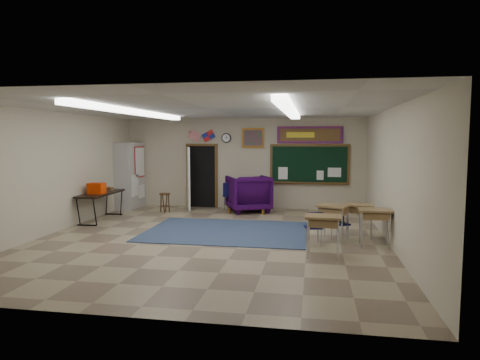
% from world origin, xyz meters
% --- Properties ---
extents(floor, '(9.00, 9.00, 0.00)m').
position_xyz_m(floor, '(0.00, 0.00, 0.00)').
color(floor, gray).
rests_on(floor, ground).
extents(back_wall, '(8.00, 0.04, 3.00)m').
position_xyz_m(back_wall, '(0.00, 4.50, 1.50)').
color(back_wall, '#BAB096').
rests_on(back_wall, floor).
extents(front_wall, '(8.00, 0.04, 3.00)m').
position_xyz_m(front_wall, '(0.00, -4.50, 1.50)').
color(front_wall, '#BAB096').
rests_on(front_wall, floor).
extents(left_wall, '(0.04, 9.00, 3.00)m').
position_xyz_m(left_wall, '(-4.00, 0.00, 1.50)').
color(left_wall, '#BAB096').
rests_on(left_wall, floor).
extents(right_wall, '(0.04, 9.00, 3.00)m').
position_xyz_m(right_wall, '(4.00, 0.00, 1.50)').
color(right_wall, '#BAB096').
rests_on(right_wall, floor).
extents(ceiling, '(8.00, 9.00, 0.04)m').
position_xyz_m(ceiling, '(0.00, 0.00, 3.00)').
color(ceiling, silver).
rests_on(ceiling, back_wall).
extents(area_rug, '(4.00, 3.00, 0.02)m').
position_xyz_m(area_rug, '(0.20, 0.80, 0.01)').
color(area_rug, '#2D3956').
rests_on(area_rug, floor).
extents(fluorescent_strips, '(3.86, 6.00, 0.10)m').
position_xyz_m(fluorescent_strips, '(0.00, 0.00, 2.94)').
color(fluorescent_strips, white).
rests_on(fluorescent_strips, ceiling).
extents(doorway, '(1.10, 0.89, 2.16)m').
position_xyz_m(doorway, '(-1.50, 4.35, 1.06)').
color(doorway, black).
rests_on(doorway, back_wall).
extents(chalkboard, '(2.55, 0.14, 1.30)m').
position_xyz_m(chalkboard, '(2.20, 4.46, 1.46)').
color(chalkboard, brown).
rests_on(chalkboard, back_wall).
extents(bulletin_board, '(2.10, 0.05, 0.55)m').
position_xyz_m(bulletin_board, '(2.20, 4.47, 2.45)').
color(bulletin_board, red).
rests_on(bulletin_board, back_wall).
extents(framed_art_print, '(0.75, 0.05, 0.65)m').
position_xyz_m(framed_art_print, '(0.35, 4.47, 2.35)').
color(framed_art_print, '#8B591B').
rests_on(framed_art_print, back_wall).
extents(wall_clock, '(0.32, 0.05, 0.32)m').
position_xyz_m(wall_clock, '(-0.55, 4.47, 2.35)').
color(wall_clock, black).
rests_on(wall_clock, back_wall).
extents(wall_flags, '(1.16, 0.06, 0.70)m').
position_xyz_m(wall_flags, '(-1.40, 4.44, 2.48)').
color(wall_flags, red).
rests_on(wall_flags, back_wall).
extents(storage_cabinet, '(0.59, 1.25, 2.20)m').
position_xyz_m(storage_cabinet, '(-3.71, 3.85, 1.10)').
color(storage_cabinet, '#A7A6A2').
rests_on(storage_cabinet, floor).
extents(wingback_armchair, '(1.66, 1.68, 1.16)m').
position_xyz_m(wingback_armchair, '(0.30, 3.85, 0.58)').
color(wingback_armchair, '#230533').
rests_on(wingback_armchair, floor).
extents(student_chair_reading, '(0.48, 0.48, 0.91)m').
position_xyz_m(student_chair_reading, '(-0.32, 4.06, 0.45)').
color(student_chair_reading, '#080932').
rests_on(student_chair_reading, floor).
extents(student_chair_desk_a, '(0.45, 0.45, 0.75)m').
position_xyz_m(student_chair_desk_a, '(2.35, -0.20, 0.38)').
color(student_chair_desk_a, '#080932').
rests_on(student_chair_desk_a, floor).
extents(student_chair_desk_b, '(0.49, 0.49, 0.74)m').
position_xyz_m(student_chair_desk_b, '(2.95, 0.31, 0.37)').
color(student_chair_desk_b, '#080932').
rests_on(student_chair_desk_b, floor).
extents(student_desk_front_left, '(0.83, 0.74, 0.82)m').
position_xyz_m(student_desk_front_left, '(2.80, 0.31, 0.46)').
color(student_desk_front_left, olive).
rests_on(student_desk_front_left, floor).
extents(student_desk_front_right, '(0.71, 0.57, 0.79)m').
position_xyz_m(student_desk_front_right, '(3.42, 0.75, 0.44)').
color(student_desk_front_right, olive).
rests_on(student_desk_front_right, floor).
extents(student_desk_back_left, '(0.72, 0.55, 0.83)m').
position_xyz_m(student_desk_back_left, '(2.54, -1.14, 0.46)').
color(student_desk_back_left, olive).
rests_on(student_desk_back_left, floor).
extents(student_desk_back_right, '(0.69, 0.52, 0.82)m').
position_xyz_m(student_desk_back_right, '(3.65, -0.14, 0.46)').
color(student_desk_back_right, olive).
rests_on(student_desk_back_right, floor).
extents(folding_table, '(0.70, 1.94, 1.09)m').
position_xyz_m(folding_table, '(-3.65, 1.69, 0.43)').
color(folding_table, black).
rests_on(folding_table, floor).
extents(wooden_stool, '(0.34, 0.34, 0.61)m').
position_xyz_m(wooden_stool, '(-2.29, 3.23, 0.31)').
color(wooden_stool, '#4B2D16').
rests_on(wooden_stool, floor).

